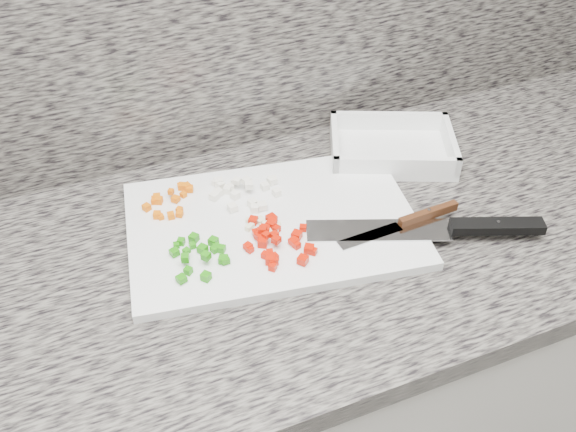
# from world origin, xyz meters

# --- Properties ---
(cabinet) EXTENTS (3.92, 0.62, 0.86)m
(cabinet) POSITION_xyz_m (0.00, 1.44, 0.43)
(cabinet) COLOR silver
(cabinet) RESTS_ON ground
(countertop) EXTENTS (3.96, 0.64, 0.04)m
(countertop) POSITION_xyz_m (0.00, 1.44, 0.88)
(countertop) COLOR #656159
(countertop) RESTS_ON cabinet
(backsplash) EXTENTS (3.92, 0.02, 0.60)m
(backsplash) POSITION_xyz_m (0.00, 1.74, 1.20)
(backsplash) COLOR #656159
(backsplash) RESTS_ON countertop
(cutting_board) EXTENTS (0.52, 0.39, 0.02)m
(cutting_board) POSITION_xyz_m (0.11, 1.48, 0.91)
(cutting_board) COLOR white
(cutting_board) RESTS_ON countertop
(carrot_pile) EXTENTS (0.10, 0.09, 0.02)m
(carrot_pile) POSITION_xyz_m (-0.04, 1.59, 0.92)
(carrot_pile) COLOR #E46304
(carrot_pile) RESTS_ON cutting_board
(onion_pile) EXTENTS (0.13, 0.11, 0.02)m
(onion_pile) POSITION_xyz_m (0.09, 1.56, 0.92)
(onion_pile) COLOR white
(onion_pile) RESTS_ON cutting_board
(green_pepper_pile) EXTENTS (0.09, 0.11, 0.02)m
(green_pepper_pile) POSITION_xyz_m (-0.03, 1.44, 0.92)
(green_pepper_pile) COLOR #1E7E0B
(green_pepper_pile) RESTS_ON cutting_board
(red_pepper_pile) EXTENTS (0.11, 0.14, 0.02)m
(red_pepper_pile) POSITION_xyz_m (0.09, 1.42, 0.92)
(red_pepper_pile) COLOR #C21402
(red_pepper_pile) RESTS_ON cutting_board
(garlic_pile) EXTENTS (0.06, 0.05, 0.01)m
(garlic_pile) POSITION_xyz_m (0.09, 1.47, 0.92)
(garlic_pile) COLOR beige
(garlic_pile) RESTS_ON cutting_board
(chef_knife) EXTENTS (0.38, 0.18, 0.02)m
(chef_knife) POSITION_xyz_m (0.38, 1.34, 0.92)
(chef_knife) COLOR silver
(chef_knife) RESTS_ON cutting_board
(paring_knife) EXTENTS (0.23, 0.03, 0.02)m
(paring_knife) POSITION_xyz_m (0.33, 1.38, 0.92)
(paring_knife) COLOR silver
(paring_knife) RESTS_ON cutting_board
(tray) EXTENTS (0.28, 0.25, 0.05)m
(tray) POSITION_xyz_m (0.40, 1.59, 0.92)
(tray) COLOR white
(tray) RESTS_ON countertop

